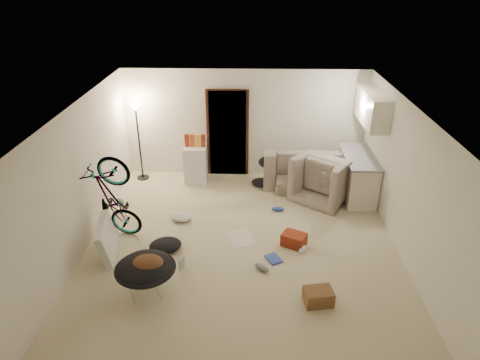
{
  "coord_description": "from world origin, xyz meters",
  "views": [
    {
      "loc": [
        0.14,
        -6.34,
        4.49
      ],
      "look_at": [
        -0.05,
        0.6,
        1.01
      ],
      "focal_mm": 32.0,
      "sensor_mm": 36.0,
      "label": 1
    }
  ],
  "objects_px": {
    "mini_fridge": "(196,164)",
    "drink_case_a": "(318,297)",
    "floor_lamp": "(137,126)",
    "armchair": "(327,181)",
    "sofa": "(312,171)",
    "juicer": "(319,294)",
    "kitchen_counter": "(357,176)",
    "bicycle": "(115,216)",
    "tv_box": "(107,239)",
    "drink_case_b": "(294,240)",
    "saucer_chair": "(146,273)"
  },
  "relations": [
    {
      "from": "tv_box",
      "to": "juicer",
      "type": "distance_m",
      "value": 3.64
    },
    {
      "from": "sofa",
      "to": "juicer",
      "type": "bearing_deg",
      "value": 85.79
    },
    {
      "from": "sofa",
      "to": "drink_case_b",
      "type": "distance_m",
      "value": 2.51
    },
    {
      "from": "floor_lamp",
      "to": "armchair",
      "type": "bearing_deg",
      "value": -10.08
    },
    {
      "from": "drink_case_a",
      "to": "sofa",
      "type": "bearing_deg",
      "value": 74.87
    },
    {
      "from": "saucer_chair",
      "to": "drink_case_b",
      "type": "bearing_deg",
      "value": 29.53
    },
    {
      "from": "mini_fridge",
      "to": "bicycle",
      "type": "bearing_deg",
      "value": -118.58
    },
    {
      "from": "kitchen_counter",
      "to": "armchair",
      "type": "relative_size",
      "value": 1.35
    },
    {
      "from": "saucer_chair",
      "to": "tv_box",
      "type": "bearing_deg",
      "value": 132.74
    },
    {
      "from": "drink_case_b",
      "to": "kitchen_counter",
      "type": "bearing_deg",
      "value": 80.68
    },
    {
      "from": "kitchen_counter",
      "to": "armchair",
      "type": "distance_m",
      "value": 0.65
    },
    {
      "from": "tv_box",
      "to": "sofa",
      "type": "bearing_deg",
      "value": 25.25
    },
    {
      "from": "armchair",
      "to": "drink_case_b",
      "type": "relative_size",
      "value": 2.74
    },
    {
      "from": "tv_box",
      "to": "drink_case_b",
      "type": "distance_m",
      "value": 3.26
    },
    {
      "from": "drink_case_a",
      "to": "drink_case_b",
      "type": "relative_size",
      "value": 1.02
    },
    {
      "from": "bicycle",
      "to": "drink_case_b",
      "type": "height_order",
      "value": "bicycle"
    },
    {
      "from": "tv_box",
      "to": "floor_lamp",
      "type": "bearing_deg",
      "value": 81.25
    },
    {
      "from": "floor_lamp",
      "to": "mini_fridge",
      "type": "relative_size",
      "value": 2.11
    },
    {
      "from": "mini_fridge",
      "to": "saucer_chair",
      "type": "distance_m",
      "value": 3.86
    },
    {
      "from": "floor_lamp",
      "to": "armchair",
      "type": "relative_size",
      "value": 1.62
    },
    {
      "from": "armchair",
      "to": "sofa",
      "type": "bearing_deg",
      "value": -28.94
    },
    {
      "from": "kitchen_counter",
      "to": "drink_case_b",
      "type": "height_order",
      "value": "kitchen_counter"
    },
    {
      "from": "armchair",
      "to": "mini_fridge",
      "type": "distance_m",
      "value": 2.98
    },
    {
      "from": "floor_lamp",
      "to": "bicycle",
      "type": "relative_size",
      "value": 1.05
    },
    {
      "from": "floor_lamp",
      "to": "saucer_chair",
      "type": "height_order",
      "value": "floor_lamp"
    },
    {
      "from": "floor_lamp",
      "to": "saucer_chair",
      "type": "relative_size",
      "value": 1.99
    },
    {
      "from": "saucer_chair",
      "to": "bicycle",
      "type": "bearing_deg",
      "value": 120.68
    },
    {
      "from": "kitchen_counter",
      "to": "bicycle",
      "type": "relative_size",
      "value": 0.87
    },
    {
      "from": "drink_case_a",
      "to": "armchair",
      "type": "bearing_deg",
      "value": 69.87
    },
    {
      "from": "sofa",
      "to": "juicer",
      "type": "height_order",
      "value": "sofa"
    },
    {
      "from": "floor_lamp",
      "to": "mini_fridge",
      "type": "xyz_separation_m",
      "value": [
        1.28,
        -0.1,
        -0.88
      ]
    },
    {
      "from": "mini_fridge",
      "to": "drink_case_a",
      "type": "distance_m",
      "value": 4.61
    },
    {
      "from": "kitchen_counter",
      "to": "drink_case_a",
      "type": "bearing_deg",
      "value": -110.2
    },
    {
      "from": "mini_fridge",
      "to": "tv_box",
      "type": "relative_size",
      "value": 0.9
    },
    {
      "from": "bicycle",
      "to": "drink_case_b",
      "type": "distance_m",
      "value": 3.25
    },
    {
      "from": "floor_lamp",
      "to": "juicer",
      "type": "relative_size",
      "value": 8.92
    },
    {
      "from": "drink_case_b",
      "to": "bicycle",
      "type": "bearing_deg",
      "value": -155.26
    },
    {
      "from": "mini_fridge",
      "to": "tv_box",
      "type": "height_order",
      "value": "mini_fridge"
    },
    {
      "from": "kitchen_counter",
      "to": "saucer_chair",
      "type": "relative_size",
      "value": 1.65
    },
    {
      "from": "armchair",
      "to": "drink_case_b",
      "type": "xyz_separation_m",
      "value": [
        -0.86,
        -1.88,
        -0.24
      ]
    },
    {
      "from": "saucer_chair",
      "to": "drink_case_a",
      "type": "xyz_separation_m",
      "value": [
        2.57,
        -0.14,
        -0.26
      ]
    },
    {
      "from": "mini_fridge",
      "to": "drink_case_b",
      "type": "bearing_deg",
      "value": -52.81
    },
    {
      "from": "floor_lamp",
      "to": "kitchen_counter",
      "type": "bearing_deg",
      "value": -7.66
    },
    {
      "from": "mini_fridge",
      "to": "saucer_chair",
      "type": "height_order",
      "value": "mini_fridge"
    },
    {
      "from": "armchair",
      "to": "drink_case_a",
      "type": "xyz_separation_m",
      "value": [
        -0.63,
        -3.35,
        -0.24
      ]
    },
    {
      "from": "bicycle",
      "to": "juicer",
      "type": "bearing_deg",
      "value": -104.71
    },
    {
      "from": "sofa",
      "to": "armchair",
      "type": "distance_m",
      "value": 0.6
    },
    {
      "from": "bicycle",
      "to": "drink_case_a",
      "type": "bearing_deg",
      "value": -106.09
    },
    {
      "from": "floor_lamp",
      "to": "tv_box",
      "type": "relative_size",
      "value": 1.9
    },
    {
      "from": "sofa",
      "to": "drink_case_b",
      "type": "relative_size",
      "value": 5.44
    }
  ]
}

